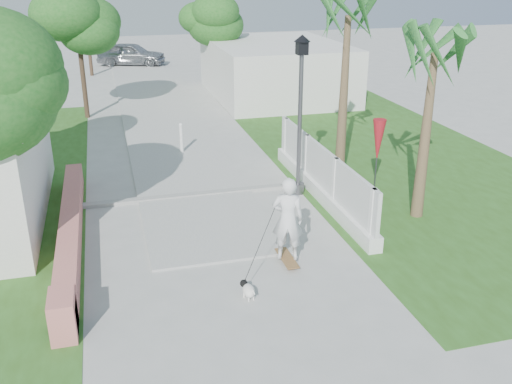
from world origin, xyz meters
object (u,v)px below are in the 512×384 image
object	(u,v)px
bollard	(181,137)
parked_car	(131,54)
patio_umbrella	(378,142)
street_lamp	(300,111)
skateboarder	(271,235)
dog	(248,289)

from	to	relation	value
bollard	parked_car	world-z (taller)	parked_car
patio_umbrella	parked_car	xyz separation A→B (m)	(-5.09, 24.43, -0.96)
bollard	parked_car	bearing A→B (deg)	91.49
street_lamp	bollard	bearing A→B (deg)	120.96
skateboarder	parked_car	bearing A→B (deg)	-67.21
dog	street_lamp	bearing A→B (deg)	43.01
bollard	dog	xyz separation A→B (m)	(-0.06, -9.49, -0.39)
bollard	street_lamp	bearing A→B (deg)	-59.04
bollard	skateboarder	distance (m)	8.65
street_lamp	parked_car	distance (m)	23.71
street_lamp	skateboarder	world-z (taller)	street_lamp
bollard	patio_umbrella	world-z (taller)	patio_umbrella
patio_umbrella	dog	size ratio (longest dim) A/B	4.61
patio_umbrella	parked_car	world-z (taller)	patio_umbrella
skateboarder	dog	size ratio (longest dim) A/B	4.00
street_lamp	bollard	distance (m)	5.56
street_lamp	dog	bearing A→B (deg)	-118.90
bollard	patio_umbrella	distance (m)	7.25
street_lamp	bollard	size ratio (longest dim) A/B	4.07
street_lamp	patio_umbrella	size ratio (longest dim) A/B	1.93
dog	parked_car	world-z (taller)	parked_car
dog	patio_umbrella	bearing A→B (deg)	22.52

